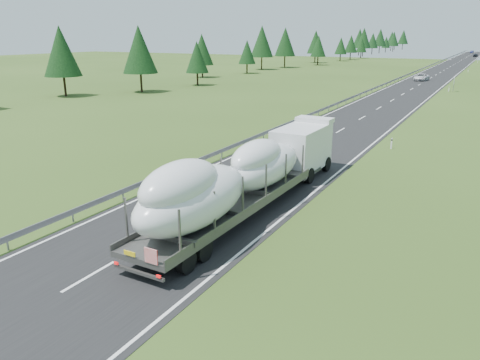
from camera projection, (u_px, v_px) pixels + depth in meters
The scene contains 10 objects.
ground at pixel (89, 277), 19.95m from camera, with size 400.00×400.00×0.00m, color #2E4617.
road_surface at pixel (426, 81), 103.75m from camera, with size 10.00×400.00×0.02m, color black.
guardrail at pixel (402, 77), 105.94m from camera, with size 0.10×400.00×0.76m.
marker_posts at pixel (474, 65), 146.71m from camera, with size 0.13×350.08×1.00m.
highway_sign at pixel (454, 82), 83.16m from camera, with size 0.08×0.90×2.60m.
tree_line_left at pixel (309, 42), 159.12m from camera, with size 14.97×353.35×12.65m.
boat_truck at pixel (246, 173), 26.38m from camera, with size 3.48×21.00×4.51m.
distant_van at pixel (421, 77), 103.54m from camera, with size 2.49×5.40×1.50m, color silver.
distant_car_dark at pixel (475, 55), 212.25m from camera, with size 1.69×4.19×1.43m, color black.
distant_car_blue at pixel (472, 52), 251.92m from camera, with size 1.41×4.06×1.34m, color #181D44.
Camera 1 is at (14.19, -12.55, 9.90)m, focal length 35.00 mm.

